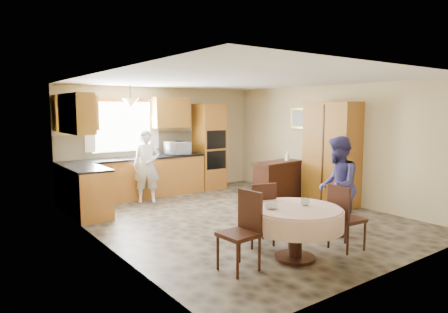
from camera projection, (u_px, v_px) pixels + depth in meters
The scene contains 36 objects.
floor at pixel (240, 218), 7.31m from camera, with size 5.00×6.00×0.01m, color brown.
ceiling at pixel (240, 80), 7.02m from camera, with size 5.00×6.00×0.01m, color white.
wall_back at pixel (162, 140), 9.57m from camera, with size 5.00×0.02×2.50m, color tan.
wall_front at pixel (396, 171), 4.76m from camera, with size 5.00×0.02×2.50m, color tan.
wall_left at pixel (103, 161), 5.70m from camera, with size 0.02×6.00×2.50m, color tan.
wall_right at pixel (330, 143), 8.63m from camera, with size 0.02×6.00×2.50m, color tan.
window at pixel (122, 127), 8.93m from camera, with size 1.40×0.03×1.10m, color white.
curtain_left at pixel (89, 125), 8.45m from camera, with size 0.22×0.02×1.15m, color white.
curtain_right at pixel (154, 124), 9.32m from camera, with size 0.22×0.02×1.15m, color white.
base_cab_back at pixel (135, 179), 8.93m from camera, with size 3.30×0.60×0.88m, color #C87735.
counter_back at pixel (135, 158), 8.88m from camera, with size 3.30×0.64×0.04m, color black.
base_cab_left at pixel (87, 193), 7.42m from camera, with size 0.60×1.20×0.88m, color #C87735.
counter_left at pixel (86, 168), 7.36m from camera, with size 0.64×1.20×0.04m, color black.
backsplash at pixel (129, 145), 9.08m from camera, with size 3.30×0.02×0.55m, color #BFB286.
wall_cab_left at pixel (76, 113), 8.16m from camera, with size 0.85×0.33×0.72m, color #AD7E2B.
wall_cab_right at pixel (171, 113), 9.45m from camera, with size 0.90×0.33×0.72m, color #AD7E2B.
wall_cab_side at pixel (76, 113), 7.17m from camera, with size 0.33×1.20×0.72m, color #AD7E2B.
oven_tower at pixel (209, 146), 10.02m from camera, with size 0.66×0.62×2.12m, color #C87735.
oven_upper at pixel (217, 140), 9.74m from camera, with size 0.56×0.01×0.45m, color black.
oven_lower at pixel (217, 160), 9.80m from camera, with size 0.56×0.01×0.45m, color black.
pendant at pixel (130, 103), 8.49m from camera, with size 0.36×0.36×0.18m, color beige.
sideboard at pixel (278, 183), 8.57m from camera, with size 1.15×0.48×0.82m, color #3D1D10.
space_heater at pixel (275, 184), 9.21m from camera, with size 0.40×0.28×0.55m, color black.
cupboard at pixel (332, 154), 8.27m from camera, with size 0.56×1.12×2.13m, color #C87735.
dining_table at pixel (296, 219), 5.26m from camera, with size 1.24×1.24×0.70m.
chair_left at pixel (243, 226), 4.93m from camera, with size 0.46×0.46×0.98m.
chair_back at pixel (260, 211), 5.78m from camera, with size 0.50×0.50×0.94m.
chair_right at pixel (343, 214), 5.60m from camera, with size 0.44×0.44×0.93m.
framed_picture at pixel (301, 118), 9.23m from camera, with size 0.06×0.58×0.48m.
microwave at pixel (177, 148), 9.44m from camera, with size 0.56×0.38×0.31m, color silver.
person_sink at pixel (147, 166), 8.53m from camera, with size 0.57×0.37×1.55m, color silver.
person_dining at pixel (337, 186), 6.28m from camera, with size 0.76×0.59×1.57m, color navy.
bowl_sideboard at pixel (270, 164), 8.39m from camera, with size 0.22×0.22×0.05m, color #B2B2B2.
bottle_sideboard at pixel (287, 157), 8.67m from camera, with size 0.11×0.11×0.27m, color silver.
cup_table at pixel (305, 202), 5.34m from camera, with size 0.12×0.12×0.09m, color #B2B2B2.
bowl_table at pixel (271, 207), 5.16m from camera, with size 0.18×0.18×0.06m, color #B2B2B2.
Camera 1 is at (-4.43, -5.59, 1.98)m, focal length 32.00 mm.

